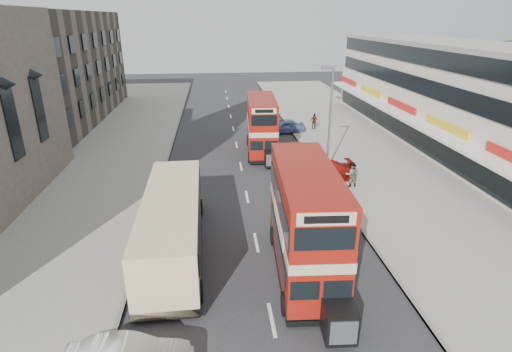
# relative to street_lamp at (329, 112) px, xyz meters

# --- Properties ---
(road_surface) EXTENTS (12.00, 90.00, 0.01)m
(road_surface) POSITION_rel_street_lamp_xyz_m (-6.52, 2.00, -4.78)
(road_surface) COLOR #28282B
(road_surface) RESTS_ON ground
(pavement_right) EXTENTS (12.00, 90.00, 0.15)m
(pavement_right) POSITION_rel_street_lamp_xyz_m (5.48, 2.00, -4.71)
(pavement_right) COLOR gray
(pavement_right) RESTS_ON ground
(pavement_left) EXTENTS (12.00, 90.00, 0.15)m
(pavement_left) POSITION_rel_street_lamp_xyz_m (-18.52, 2.00, -4.71)
(pavement_left) COLOR gray
(pavement_left) RESTS_ON ground
(kerb_left) EXTENTS (0.20, 90.00, 0.16)m
(kerb_left) POSITION_rel_street_lamp_xyz_m (-12.62, 2.00, -4.71)
(kerb_left) COLOR gray
(kerb_left) RESTS_ON ground
(kerb_right) EXTENTS (0.20, 90.00, 0.16)m
(kerb_right) POSITION_rel_street_lamp_xyz_m (-0.42, 2.00, -4.71)
(kerb_right) COLOR gray
(kerb_right) RESTS_ON ground
(brick_terrace) EXTENTS (14.00, 28.00, 12.00)m
(brick_terrace) POSITION_rel_street_lamp_xyz_m (-28.52, 20.00, 1.22)
(brick_terrace) COLOR #66594C
(brick_terrace) RESTS_ON ground
(commercial_row) EXTENTS (9.90, 46.20, 9.30)m
(commercial_row) POSITION_rel_street_lamp_xyz_m (13.42, 4.00, -0.09)
(commercial_row) COLOR beige
(commercial_row) RESTS_ON ground
(street_lamp) EXTENTS (1.00, 0.20, 8.12)m
(street_lamp) POSITION_rel_street_lamp_xyz_m (0.00, 0.00, 0.00)
(street_lamp) COLOR slate
(street_lamp) RESTS_ON ground
(bus_main) EXTENTS (2.97, 9.26, 5.03)m
(bus_main) POSITION_rel_street_lamp_xyz_m (-4.57, -12.87, -2.14)
(bus_main) COLOR black
(bus_main) RESTS_ON ground
(bus_second) EXTENTS (2.82, 8.69, 4.72)m
(bus_second) POSITION_rel_street_lamp_xyz_m (-4.42, 5.52, -2.30)
(bus_second) COLOR black
(bus_second) RESTS_ON ground
(coach) EXTENTS (3.01, 10.88, 2.87)m
(coach) POSITION_rel_street_lamp_xyz_m (-10.82, -10.44, -3.09)
(coach) COLOR black
(coach) RESTS_ON ground
(car_right_a) EXTENTS (5.06, 2.20, 1.45)m
(car_right_a) POSITION_rel_street_lamp_xyz_m (-0.94, -1.63, -4.06)
(car_right_a) COLOR #A41510
(car_right_a) RESTS_ON ground
(car_right_b) EXTENTS (4.48, 2.11, 1.24)m
(car_right_b) POSITION_rel_street_lamp_xyz_m (-2.01, 3.97, -4.17)
(car_right_b) COLOR red
(car_right_b) RESTS_ON ground
(car_right_c) EXTENTS (4.08, 1.83, 1.36)m
(car_right_c) POSITION_rel_street_lamp_xyz_m (-1.19, 11.67, -4.10)
(car_right_c) COLOR #5573AA
(car_right_c) RESTS_ON ground
(pedestrian_near) EXTENTS (0.73, 0.55, 1.85)m
(pedestrian_near) POSITION_rel_street_lamp_xyz_m (0.89, -3.25, -3.71)
(pedestrian_near) COLOR gray
(pedestrian_near) RESTS_ON pavement_right
(pedestrian_far) EXTENTS (1.00, 0.51, 1.63)m
(pedestrian_far) POSITION_rel_street_lamp_xyz_m (2.07, 12.55, -3.82)
(pedestrian_far) COLOR gray
(pedestrian_far) RESTS_ON pavement_right
(cyclist) EXTENTS (0.68, 1.70, 2.15)m
(cyclist) POSITION_rel_street_lamp_xyz_m (-2.39, -0.94, -4.04)
(cyclist) COLOR gray
(cyclist) RESTS_ON ground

